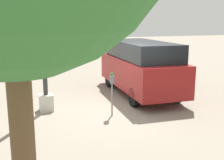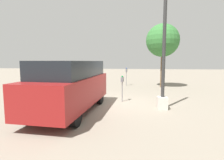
# 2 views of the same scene
# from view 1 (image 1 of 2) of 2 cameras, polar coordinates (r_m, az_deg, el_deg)

# --- Properties ---
(ground_plane) EXTENTS (80.00, 80.00, 0.00)m
(ground_plane) POSITION_cam_1_polar(r_m,az_deg,el_deg) (9.67, 1.40, -5.88)
(ground_plane) COLOR gray
(parking_meter_near) EXTENTS (0.22, 0.15, 1.39)m
(parking_meter_near) POSITION_cam_1_polar(r_m,az_deg,el_deg) (8.73, -0.00, -0.87)
(parking_meter_near) COLOR gray
(parking_meter_near) RESTS_ON ground
(lamp_post) EXTENTS (0.44, 0.44, 5.80)m
(lamp_post) POSITION_cam_1_polar(r_m,az_deg,el_deg) (9.36, -13.66, 4.43)
(lamp_post) COLOR beige
(lamp_post) RESTS_ON ground
(parked_van) EXTENTS (5.22, 2.16, 2.16)m
(parked_van) POSITION_cam_1_polar(r_m,az_deg,el_deg) (11.41, 5.73, 2.83)
(parked_van) COLOR maroon
(parked_van) RESTS_ON ground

